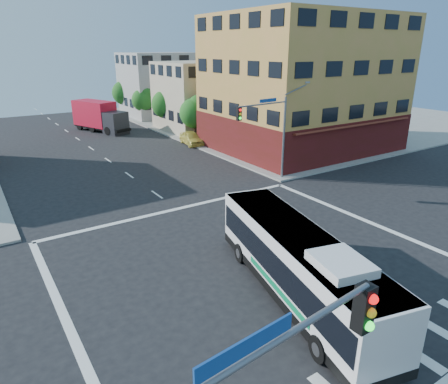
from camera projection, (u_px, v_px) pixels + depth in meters
ground at (260, 267)px, 20.77m from camera, size 120.00×120.00×0.00m
sidewalk_ne at (296, 116)px, 66.27m from camera, size 50.00×50.00×0.15m
corner_building_ne at (302, 95)px, 43.57m from camera, size 18.10×15.44×14.00m
building_east_near at (206, 96)px, 54.69m from camera, size 12.06×10.06×9.00m
building_east_far at (162, 85)px, 65.54m from camera, size 12.06×10.06×10.00m
signal_mast_ne at (270, 124)px, 32.09m from camera, size 7.91×1.13×8.07m
street_tree_a at (195, 111)px, 47.63m from camera, size 3.60×3.60×5.53m
street_tree_b at (166, 103)px, 53.87m from camera, size 3.80×3.80×5.79m
street_tree_c at (144, 99)px, 60.27m from camera, size 3.40×3.40×5.29m
street_tree_d at (125, 91)px, 66.42m from camera, size 4.00×4.00×6.03m
transit_bus at (298, 264)px, 17.73m from camera, size 5.21×12.16×3.52m
box_truck at (100, 117)px, 53.74m from camera, size 5.56×9.18×3.99m
parked_car at (191, 138)px, 46.72m from camera, size 2.43×4.69×1.53m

